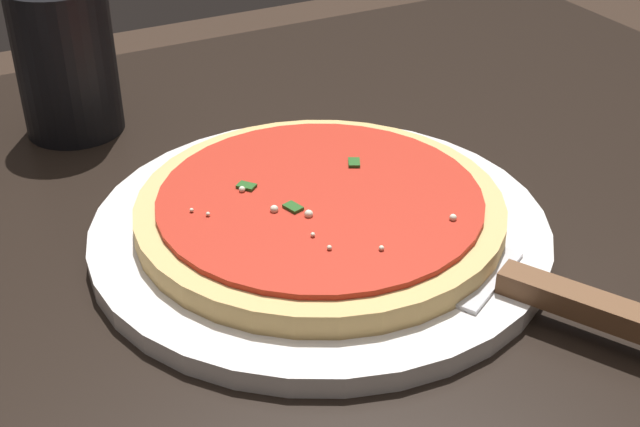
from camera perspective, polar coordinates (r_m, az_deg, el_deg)
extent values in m
cube|color=black|center=(1.22, 10.59, -4.61)|extent=(0.06, 0.06, 0.73)
cube|color=black|center=(0.60, 0.73, -1.97)|extent=(0.95, 0.76, 0.03)
cylinder|color=white|center=(0.58, 0.00, -1.10)|extent=(0.30, 0.30, 0.01)
cylinder|color=#DBB26B|center=(0.57, 0.00, 0.16)|extent=(0.24, 0.24, 0.02)
cylinder|color=red|center=(0.56, 0.00, 1.02)|extent=(0.21, 0.21, 0.00)
sphere|color=#EFEACC|center=(0.55, -3.04, 0.29)|extent=(0.01, 0.01, 0.01)
sphere|color=#EFEACC|center=(0.54, -0.75, -0.04)|extent=(0.01, 0.01, 0.01)
sphere|color=#EFEACC|center=(0.55, -8.48, 0.23)|extent=(0.00, 0.00, 0.00)
sphere|color=#EFEACC|center=(0.52, -0.48, -1.40)|extent=(0.00, 0.00, 0.00)
sphere|color=#EFEACC|center=(0.51, 0.63, -2.27)|extent=(0.00, 0.00, 0.00)
sphere|color=#EFEACC|center=(0.51, 4.08, -2.29)|extent=(0.00, 0.00, 0.00)
sphere|color=#EFEACC|center=(0.54, -7.32, -0.16)|extent=(0.00, 0.00, 0.00)
sphere|color=#EFEACC|center=(0.54, 8.78, -0.27)|extent=(0.00, 0.00, 0.00)
sphere|color=#EFEACC|center=(0.57, -5.17, 1.60)|extent=(0.00, 0.00, 0.00)
cube|color=#23561E|center=(0.55, -1.79, 0.42)|extent=(0.01, 0.01, 0.00)
cube|color=#23561E|center=(0.57, -4.88, 1.82)|extent=(0.01, 0.01, 0.00)
cube|color=#23561E|center=(0.60, 2.27, 3.39)|extent=(0.01, 0.01, 0.00)
cube|color=silver|center=(0.54, 7.47, -3.01)|extent=(0.10, 0.11, 0.00)
cube|color=brown|center=(0.51, 18.63, -6.28)|extent=(0.08, 0.12, 0.01)
cylinder|color=black|center=(0.73, -16.44, 9.66)|extent=(0.08, 0.08, 0.12)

